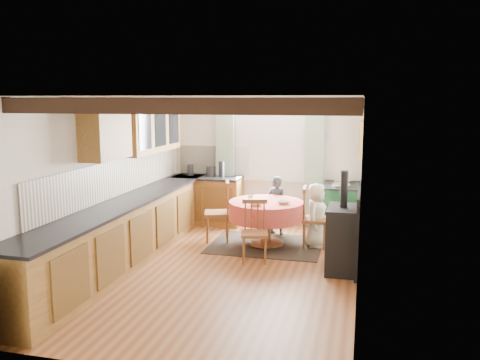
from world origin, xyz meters
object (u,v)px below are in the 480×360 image
(chair_left, at_px, (217,211))
(cup, at_px, (251,198))
(child_right, at_px, (316,215))
(chair_right, at_px, (315,217))
(cast_iron_stove, at_px, (343,221))
(aga_range, at_px, (341,209))
(chair_near, at_px, (255,231))
(child_far, at_px, (277,205))
(dining_table, at_px, (266,223))

(chair_left, distance_m, cup, 0.64)
(child_right, height_order, cup, child_right)
(chair_right, xyz_separation_m, cast_iron_stove, (0.48, -1.04, 0.21))
(cast_iron_stove, bearing_deg, aga_range, 93.23)
(chair_right, bearing_deg, chair_left, 86.89)
(chair_right, bearing_deg, chair_near, 136.09)
(chair_near, xyz_separation_m, cup, (-0.26, 0.88, 0.32))
(chair_left, xyz_separation_m, child_far, (0.91, 0.63, 0.01))
(chair_right, xyz_separation_m, aga_range, (0.37, 0.91, -0.04))
(aga_range, bearing_deg, child_far, -164.36)
(chair_right, relative_size, cup, 10.69)
(dining_table, xyz_separation_m, chair_left, (-0.86, 0.07, 0.14))
(chair_near, relative_size, chair_right, 0.92)
(dining_table, height_order, cup, cup)
(aga_range, relative_size, child_far, 0.95)
(cast_iron_stove, bearing_deg, child_far, 126.14)
(dining_table, distance_m, chair_left, 0.87)
(cup, bearing_deg, aga_range, 34.28)
(dining_table, relative_size, child_right, 1.16)
(chair_near, relative_size, child_right, 0.87)
(aga_range, distance_m, child_far, 1.14)
(chair_right, relative_size, child_right, 0.94)
(chair_left, bearing_deg, cup, 69.85)
(dining_table, relative_size, child_far, 1.16)
(dining_table, height_order, child_far, child_far)
(chair_right, xyz_separation_m, cup, (-1.05, -0.06, 0.28))
(chair_right, height_order, cup, chair_right)
(aga_range, height_order, child_right, child_right)
(chair_near, bearing_deg, aga_range, 45.77)
(chair_left, height_order, aga_range, chair_left)
(chair_near, height_order, chair_right, chair_right)
(chair_near, bearing_deg, cast_iron_stove, -16.76)
(cast_iron_stove, distance_m, child_far, 2.05)
(chair_right, height_order, aga_range, chair_right)
(chair_near, height_order, cup, chair_near)
(chair_right, distance_m, child_right, 0.04)
(cup, bearing_deg, cast_iron_stove, -32.73)
(dining_table, relative_size, aga_range, 1.23)
(dining_table, relative_size, chair_left, 1.19)
(dining_table, xyz_separation_m, chair_near, (-0.01, -0.84, 0.09))
(chair_right, height_order, cast_iron_stove, cast_iron_stove)
(child_right, bearing_deg, dining_table, 108.08)
(aga_range, bearing_deg, chair_left, -155.03)
(cast_iron_stove, distance_m, cup, 1.82)
(child_far, xyz_separation_m, cup, (-0.33, -0.66, 0.25))
(child_right, bearing_deg, chair_near, 149.34)
(child_far, distance_m, child_right, 0.94)
(chair_left, height_order, cup, chair_left)
(cup, bearing_deg, child_right, 4.72)
(chair_near, distance_m, chair_right, 1.23)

